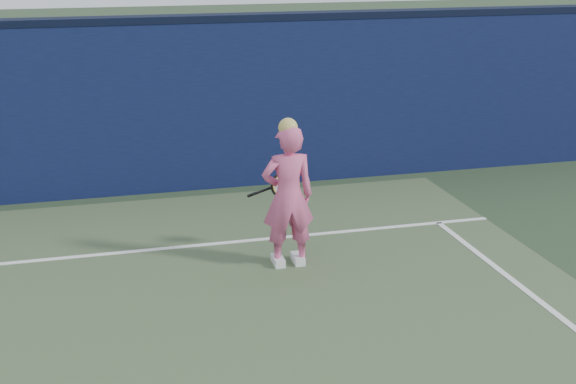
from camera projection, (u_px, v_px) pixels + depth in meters
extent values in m
cube|color=#0C1335|center=(63.00, 114.00, 11.54)|extent=(24.00, 0.40, 2.50)
cube|color=black|center=(55.00, 22.00, 11.15)|extent=(24.00, 0.42, 0.10)
imported|color=#DB5587|center=(288.00, 196.00, 9.21)|extent=(0.62, 0.41, 1.68)
sphere|color=#CEB65C|center=(288.00, 128.00, 8.96)|extent=(0.22, 0.22, 0.22)
cube|color=white|center=(298.00, 259.00, 9.47)|extent=(0.13, 0.28, 0.10)
cube|color=white|center=(278.00, 261.00, 9.42)|extent=(0.13, 0.28, 0.10)
torus|color=black|center=(282.00, 185.00, 9.62)|extent=(0.31, 0.14, 0.31)
torus|color=gold|center=(282.00, 185.00, 9.62)|extent=(0.25, 0.11, 0.25)
cylinder|color=beige|center=(282.00, 185.00, 9.62)|extent=(0.25, 0.10, 0.25)
cylinder|color=black|center=(263.00, 191.00, 9.60)|extent=(0.28, 0.06, 0.10)
cylinder|color=black|center=(252.00, 195.00, 9.58)|extent=(0.13, 0.05, 0.07)
cube|color=white|center=(70.00, 257.00, 9.62)|extent=(11.00, 0.08, 0.01)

